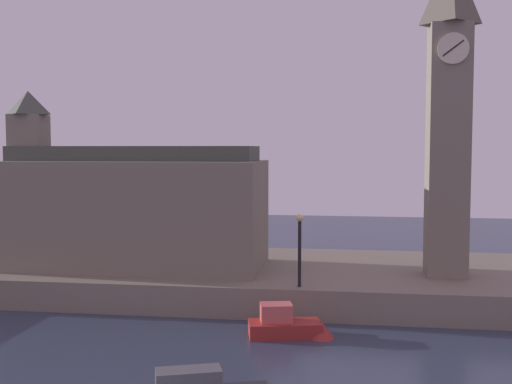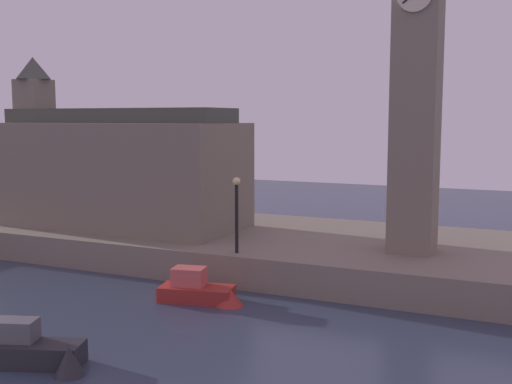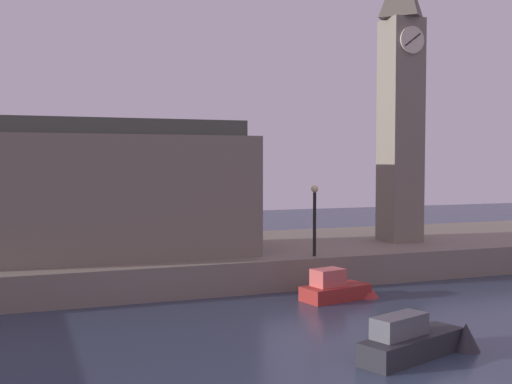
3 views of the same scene
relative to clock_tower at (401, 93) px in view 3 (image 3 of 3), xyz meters
name	(u,v)px [view 3 (image 3 of 3)]	position (x,y,z in m)	size (l,w,h in m)	color
far_embankment	(222,259)	(-10.28, 1.60, -9.26)	(70.00, 12.00, 1.50)	slate
clock_tower	(401,93)	(0.00, 0.00, 0.00)	(2.19, 2.24, 16.41)	slate
parliament_hall	(100,189)	(-16.92, 0.29, -5.25)	(14.16, 6.16, 9.73)	slate
streetlamp	(315,211)	(-7.19, -3.63, -6.32)	(0.36, 0.36, 3.46)	black
boat_dinghy_red	(341,289)	(-7.29, -6.60, -9.54)	(3.91, 2.00, 1.42)	maroon
boat_barge_dark	(421,341)	(-8.89, -14.84, -9.51)	(4.78, 2.44, 1.49)	#232328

